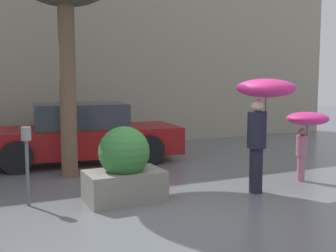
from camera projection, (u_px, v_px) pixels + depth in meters
ground_plane at (175, 215)px, 5.84m from camera, size 40.00×40.00×0.00m
building_facade at (67, 37)px, 11.33m from camera, size 18.00×0.30×6.00m
planter_box at (124, 168)px, 6.45m from camera, size 1.18×0.79×1.16m
person_adult at (263, 103)px, 6.84m from camera, size 0.96×0.96×1.88m
person_child at (307, 124)px, 7.68m from camera, size 0.75×0.75×1.28m
parked_car_near at (81, 135)px, 9.56m from camera, size 4.61×2.32×1.33m
parking_meter at (27, 149)px, 6.17m from camera, size 0.14×0.14×1.18m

